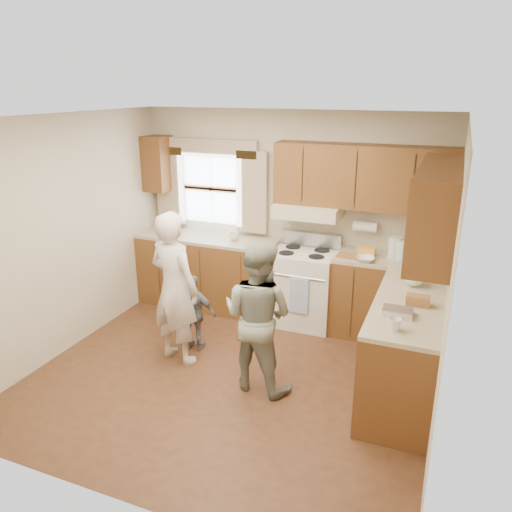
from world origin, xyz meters
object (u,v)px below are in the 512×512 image
at_px(woman_right, 258,316).
at_px(child, 194,313).
at_px(stove, 303,286).
at_px(woman_left, 175,288).

height_order(woman_right, child, woman_right).
bearing_deg(stove, woman_left, -125.41).
xyz_separation_m(stove, woman_right, (-0.00, -1.49, 0.27)).
distance_m(woman_left, child, 0.47).
relative_size(woman_left, woman_right, 1.10).
bearing_deg(woman_right, stove, -81.45).
xyz_separation_m(woman_left, woman_right, (0.96, -0.14, -0.07)).
relative_size(stove, woman_left, 0.66).
bearing_deg(woman_left, stove, -111.30).
height_order(stove, child, stove).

